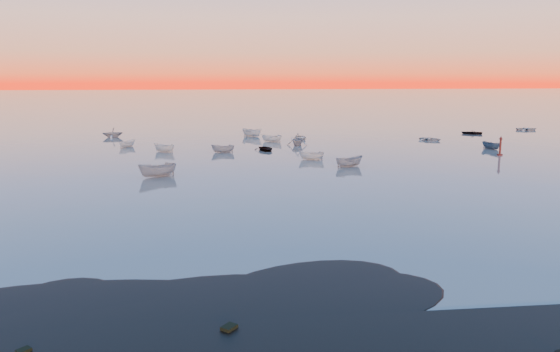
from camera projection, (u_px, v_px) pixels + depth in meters
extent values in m
plane|color=slate|center=(252.00, 124.00, 127.25)|extent=(600.00, 600.00, 0.00)
imported|color=gray|center=(349.00, 167.00, 69.20)|extent=(2.58, 4.10, 1.32)
cylinder|color=#47130F|center=(500.00, 155.00, 78.89)|extent=(0.81, 0.81, 0.27)
cylinder|color=#47130F|center=(500.00, 147.00, 78.69)|extent=(0.29, 0.29, 2.33)
cone|color=#47130F|center=(501.00, 138.00, 78.43)|extent=(0.54, 0.54, 0.45)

